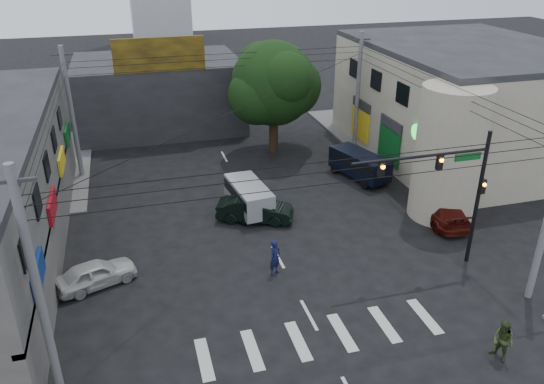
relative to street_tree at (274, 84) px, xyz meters
name	(u,v)px	position (x,y,z in m)	size (l,w,h in m)	color
ground	(289,278)	(-4.00, -17.00, -5.47)	(160.00, 160.00, 0.00)	black
sidewalk_far_right	(424,131)	(14.00, 1.00, -5.40)	(16.00, 16.00, 0.15)	#514F4C
building_right	(464,103)	(14.00, -4.00, -1.47)	(14.00, 18.00, 8.00)	#9D957C
corner_column	(449,154)	(7.00, -13.00, -1.47)	(4.00, 4.00, 8.00)	#9D957C
building_far	(159,93)	(-8.00, 9.00, -2.47)	(14.00, 10.00, 6.00)	#232326
billboard	(159,55)	(-8.00, 4.10, 1.83)	(7.00, 0.30, 2.60)	olive
street_tree	(274,84)	(0.00, 0.00, 0.00)	(6.40, 6.40, 8.70)	black
traffic_gantry	(452,181)	(3.82, -18.00, -0.64)	(7.10, 0.35, 7.20)	black
utility_pole_near_left	(37,288)	(-14.50, -21.50, -0.87)	(0.32, 0.32, 9.20)	#59595B
utility_pole_far_left	(72,114)	(-14.50, -1.00, -0.87)	(0.32, 0.32, 9.20)	#59595B
utility_pole_far_right	(358,92)	(6.50, -1.00, -0.87)	(0.32, 0.32, 9.20)	#59595B
dark_sedan	(255,209)	(-4.16, -10.66, -4.72)	(4.81, 3.23, 1.50)	black
white_compact	(96,273)	(-13.24, -15.00, -4.81)	(4.17, 2.80, 1.32)	#B9B9B5
maroon_sedan	(440,210)	(6.50, -13.67, -4.75)	(2.57, 5.18, 1.45)	#4A0F0A
silver_minivan	(249,198)	(-4.26, -9.48, -4.55)	(2.29, 4.47, 1.85)	#B0B3B8
navy_van	(359,166)	(4.40, -6.62, -4.53)	(3.12, 5.01, 1.88)	black
traffic_officer	(275,257)	(-4.57, -16.42, -4.51)	(0.84, 0.79, 1.93)	#11143D
pedestrian_olive	(503,341)	(2.49, -24.69, -4.56)	(0.90, 1.04, 1.83)	#2F3B1B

